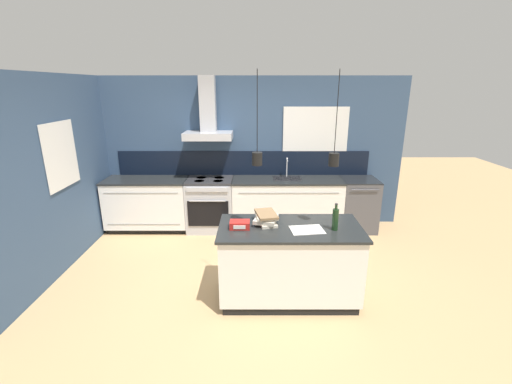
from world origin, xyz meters
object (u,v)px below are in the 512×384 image
object	(u,v)px
bottle_on_island	(336,219)
book_stack	(267,218)
oven_range	(211,204)
dishwasher	(358,204)
red_supply_box	(240,225)

from	to	relation	value
bottle_on_island	book_stack	distance (m)	0.78
bottle_on_island	book_stack	world-z (taller)	bottle_on_island
oven_range	book_stack	bearing A→B (deg)	-64.90
book_stack	dishwasher	bearing A→B (deg)	49.73
oven_range	bottle_on_island	distance (m)	2.77
oven_range	red_supply_box	bearing A→B (deg)	-73.65
dishwasher	bottle_on_island	size ratio (longest dim) A/B	2.96
book_stack	red_supply_box	xyz separation A→B (m)	(-0.30, -0.14, -0.02)
oven_range	red_supply_box	distance (m)	2.24
oven_range	book_stack	size ratio (longest dim) A/B	2.40
dishwasher	book_stack	distance (m)	2.62
bottle_on_island	book_stack	xyz separation A→B (m)	(-0.75, 0.18, -0.06)
book_stack	red_supply_box	world-z (taller)	book_stack
dishwasher	red_supply_box	xyz separation A→B (m)	(-1.96, -2.10, 0.50)
oven_range	bottle_on_island	bearing A→B (deg)	-52.02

